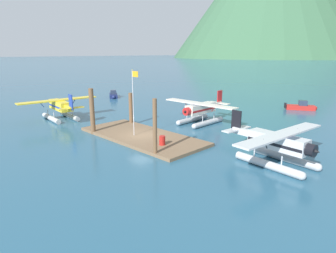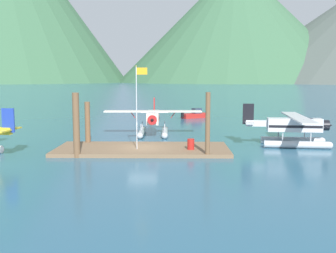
# 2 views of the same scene
# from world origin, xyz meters

# --- Properties ---
(ground_plane) EXTENTS (1200.00, 1200.00, 0.00)m
(ground_plane) POSITION_xyz_m (0.00, 0.00, 0.00)
(ground_plane) COLOR #285670
(dock_platform) EXTENTS (14.60, 6.19, 0.30)m
(dock_platform) POSITION_xyz_m (0.00, 0.00, 0.15)
(dock_platform) COLOR brown
(dock_platform) RESTS_ON ground
(piling_near_left) EXTENTS (0.52, 0.52, 5.07)m
(piling_near_left) POSITION_xyz_m (-4.89, -2.91, 2.53)
(piling_near_left) COLOR brown
(piling_near_left) RESTS_ON ground
(piling_near_right) EXTENTS (0.37, 0.37, 5.11)m
(piling_near_right) POSITION_xyz_m (5.29, -2.88, 2.55)
(piling_near_right) COLOR brown
(piling_near_right) RESTS_ON ground
(piling_far_left) EXTENTS (0.48, 0.48, 4.02)m
(piling_far_left) POSITION_xyz_m (-5.24, 2.69, 2.01)
(piling_far_left) COLOR brown
(piling_far_left) RESTS_ON ground
(flagpole) EXTENTS (0.95, 0.10, 6.89)m
(flagpole) POSITION_xyz_m (-0.29, -0.70, 4.53)
(flagpole) COLOR silver
(flagpole) RESTS_ON dock_platform
(fuel_drum) EXTENTS (0.62, 0.62, 0.88)m
(fuel_drum) POSITION_xyz_m (4.08, -0.87, 0.74)
(fuel_drum) COLOR #AD1E19
(fuel_drum) RESTS_ON dock_platform
(mountain_ridge_east_peak) EXTENTS (280.88, 280.88, 139.33)m
(mountain_ridge_east_peak) POSITION_xyz_m (75.02, 450.33, 69.66)
(mountain_ridge_east_peak) COLOR #386042
(mountain_ridge_east_peak) RESTS_ON ground
(seaplane_cream_bow_centre) EXTENTS (10.43, 7.98, 3.84)m
(seaplane_cream_bow_centre) POSITION_xyz_m (0.41, 9.41, 1.58)
(seaplane_cream_bow_centre) COLOR #B7BABF
(seaplane_cream_bow_centre) RESTS_ON ground
(seaplane_silver_stbd_fwd) EXTENTS (7.96, 10.49, 3.84)m
(seaplane_silver_stbd_fwd) POSITION_xyz_m (13.67, 2.72, 1.58)
(seaplane_silver_stbd_fwd) COLOR #B7BABF
(seaplane_silver_stbd_fwd) RESTS_ON ground
(boat_red_open_north) EXTENTS (4.39, 3.41, 1.50)m
(boat_red_open_north) POSITION_xyz_m (6.01, 27.87, 0.49)
(boat_red_open_north) COLOR #B2231E
(boat_red_open_north) RESTS_ON ground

